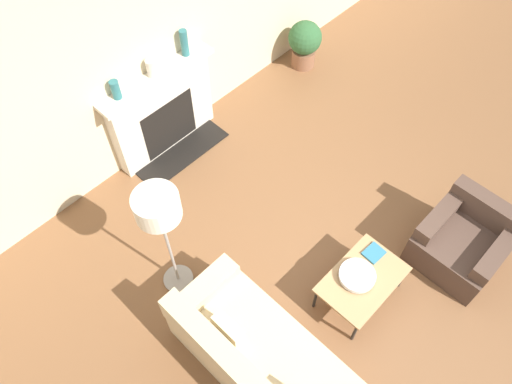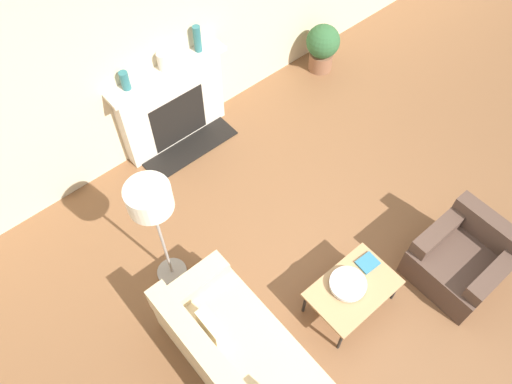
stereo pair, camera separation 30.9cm
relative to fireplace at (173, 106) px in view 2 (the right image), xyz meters
name	(u,v)px [view 2 (the right image)]	position (x,y,z in m)	size (l,w,h in m)	color
ground_plane	(350,295)	(0.09, -3.05, -0.58)	(18.00, 18.00, 0.00)	brown
wall_back	(162,40)	(0.09, 0.14, 0.87)	(18.00, 0.06, 2.90)	beige
fireplace	(173,106)	(0.00, 0.00, 0.00)	(1.55, 0.59, 1.18)	beige
couch	(251,370)	(-1.28, -3.04, -0.26)	(0.86, 2.13, 0.82)	#CCB78E
armchair_near	(462,259)	(1.19, -3.61, -0.29)	(0.88, 0.85, 0.74)	#4C382D
coffee_table	(353,289)	(0.00, -3.11, -0.19)	(0.90, 0.59, 0.42)	tan
bowl	(348,284)	(-0.03, -3.05, -0.11)	(0.37, 0.37, 0.07)	silver
book	(368,263)	(0.31, -3.01, -0.14)	(0.22, 0.19, 0.02)	teal
floor_lamp	(151,205)	(-1.21, -1.58, 0.78)	(0.42, 0.42, 1.60)	gray
mantel_vase_left	(125,81)	(-0.51, 0.01, 0.72)	(0.10, 0.10, 0.23)	#28666B
mantel_vase_center_left	(163,62)	(-0.02, 0.01, 0.71)	(0.12, 0.12, 0.21)	beige
mantel_vase_center_right	(197,39)	(0.48, 0.01, 0.77)	(0.09, 0.09, 0.33)	#28666B
potted_plant	(323,46)	(2.40, -0.25, -0.17)	(0.48, 0.48, 0.73)	brown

